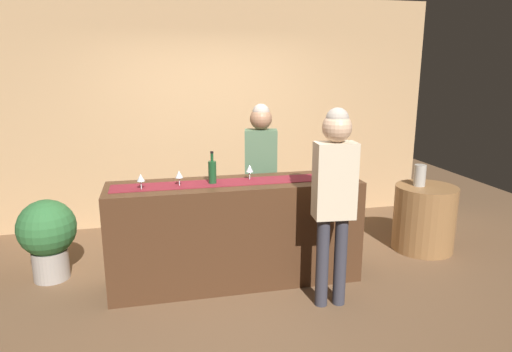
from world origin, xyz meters
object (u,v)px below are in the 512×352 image
object	(u,v)px
round_side_table	(424,218)
potted_plant_tall	(47,234)
wine_glass_near_customer	(250,169)
wine_bottle_clear	(326,164)
vase_on_side_table	(420,175)
customer_sipping	(334,187)
wine_glass_mid_counter	(179,175)
bartender	(261,164)
wine_glass_far_end	(141,178)
wine_bottle_green	(212,172)

from	to	relation	value
round_side_table	potted_plant_tall	size ratio (longest dim) A/B	0.92
wine_glass_near_customer	wine_bottle_clear	bearing A→B (deg)	-0.33
vase_on_side_table	customer_sipping	bearing A→B (deg)	-145.58
wine_glass_near_customer	customer_sipping	xyz separation A→B (m)	(0.57, -0.70, -0.03)
round_side_table	wine_glass_mid_counter	bearing A→B (deg)	-173.29
bartender	round_side_table	world-z (taller)	bartender
wine_bottle_clear	round_side_table	distance (m)	1.52
wine_glass_far_end	vase_on_side_table	xyz separation A→B (m)	(3.00, 0.42, -0.24)
wine_bottle_clear	wine_glass_far_end	xyz separation A→B (m)	(-1.76, -0.13, -0.01)
wine_bottle_green	customer_sipping	xyz separation A→B (m)	(0.93, -0.63, -0.03)
bartender	wine_bottle_green	bearing A→B (deg)	56.68
wine_bottle_clear	wine_glass_mid_counter	xyz separation A→B (m)	(-1.43, -0.08, -0.01)
wine_glass_far_end	bartender	size ratio (longest dim) A/B	0.09
wine_glass_near_customer	vase_on_side_table	world-z (taller)	wine_glass_near_customer
bartender	wine_glass_near_customer	bearing A→B (deg)	77.97
wine_glass_near_customer	vase_on_side_table	xyz separation A→B (m)	(2.00, 0.29, -0.24)
round_side_table	vase_on_side_table	size ratio (longest dim) A/B	3.08
round_side_table	wine_bottle_clear	bearing A→B (deg)	-169.57
bartender	customer_sipping	distance (m)	1.26
wine_glass_mid_counter	bartender	distance (m)	1.08
wine_bottle_clear	wine_glass_near_customer	distance (m)	0.77
wine_bottle_clear	vase_on_side_table	size ratio (longest dim) A/B	1.26
wine_bottle_clear	bartender	xyz separation A→B (m)	(-0.53, 0.52, -0.08)
bartender	potted_plant_tall	distance (m)	2.23
wine_bottle_green	wine_glass_mid_counter	world-z (taller)	wine_bottle_green
wine_glass_mid_counter	round_side_table	world-z (taller)	wine_glass_mid_counter
wine_bottle_clear	customer_sipping	world-z (taller)	customer_sipping
customer_sipping	wine_bottle_green	bearing A→B (deg)	151.12
wine_bottle_green	customer_sipping	distance (m)	1.13
bartender	wine_bottle_clear	bearing A→B (deg)	147.90
wine_bottle_green	vase_on_side_table	distance (m)	2.40
wine_bottle_green	wine_glass_near_customer	distance (m)	0.37
wine_glass_near_customer	customer_sipping	bearing A→B (deg)	-50.67
wine_bottle_green	wine_glass_far_end	size ratio (longest dim) A/B	2.10
wine_glass_near_customer	potted_plant_tall	size ratio (longest dim) A/B	0.18
wine_bottle_clear	wine_glass_far_end	bearing A→B (deg)	-175.69
bartender	potted_plant_tall	bearing A→B (deg)	15.89
wine_glass_near_customer	bartender	size ratio (longest dim) A/B	0.09
wine_glass_near_customer	wine_bottle_green	bearing A→B (deg)	-169.54
bartender	vase_on_side_table	xyz separation A→B (m)	(1.77, -0.23, -0.17)
wine_glass_far_end	wine_bottle_green	bearing A→B (deg)	6.30
customer_sipping	round_side_table	bearing A→B (deg)	36.90
wine_bottle_green	round_side_table	world-z (taller)	wine_bottle_green
wine_glass_near_customer	round_side_table	xyz separation A→B (m)	(2.08, 0.24, -0.73)
round_side_table	potted_plant_tall	xyz separation A→B (m)	(-4.00, 0.14, 0.09)
wine_bottle_clear	round_side_table	world-z (taller)	wine_bottle_clear
wine_glass_mid_counter	wine_glass_near_customer	bearing A→B (deg)	7.37
wine_bottle_clear	wine_bottle_green	bearing A→B (deg)	-176.82
wine_glass_mid_counter	vase_on_side_table	xyz separation A→B (m)	(2.67, 0.37, -0.24)
wine_glass_mid_counter	wine_glass_far_end	bearing A→B (deg)	-171.27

